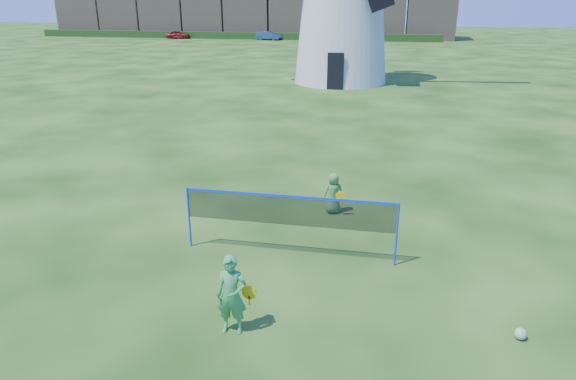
% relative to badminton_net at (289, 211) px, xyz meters
% --- Properties ---
extents(ground, '(220.00, 220.00, 0.00)m').
position_rel_badminton_net_xyz_m(ground, '(-0.31, -0.04, -1.14)').
color(ground, black).
rests_on(ground, ground).
extents(badminton_net, '(5.05, 0.05, 1.55)m').
position_rel_badminton_net_xyz_m(badminton_net, '(0.00, 0.00, 0.00)').
color(badminton_net, blue).
rests_on(badminton_net, ground).
extents(player_girl, '(0.71, 0.41, 1.55)m').
position_rel_badminton_net_xyz_m(player_girl, '(-0.43, -3.16, -0.36)').
color(player_girl, '#3D994E').
rests_on(player_girl, ground).
extents(player_boy, '(0.70, 0.58, 1.19)m').
position_rel_badminton_net_xyz_m(player_boy, '(0.74, 2.82, -0.54)').
color(player_boy, '#4A8942').
rests_on(player_boy, ground).
extents(play_ball, '(0.22, 0.22, 0.22)m').
position_rel_badminton_net_xyz_m(play_ball, '(4.76, -2.35, -1.03)').
color(play_ball, green).
rests_on(play_ball, ground).
extents(terraced_houses, '(63.12, 8.40, 8.29)m').
position_rel_badminton_net_xyz_m(terraced_houses, '(-21.23, 71.96, 2.83)').
color(terraced_houses, gray).
rests_on(terraced_houses, ground).
extents(hedge, '(62.00, 0.80, 1.00)m').
position_rel_badminton_net_xyz_m(hedge, '(-22.31, 65.96, -0.64)').
color(hedge, '#193814').
rests_on(hedge, ground).
extents(car_left, '(3.74, 2.08, 1.20)m').
position_rel_badminton_net_xyz_m(car_left, '(-30.17, 64.89, -0.54)').
color(car_left, maroon).
rests_on(car_left, ground).
extents(car_right, '(3.90, 2.00, 1.22)m').
position_rel_badminton_net_xyz_m(car_right, '(-16.08, 65.22, -0.53)').
color(car_right, navy).
rests_on(car_right, ground).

